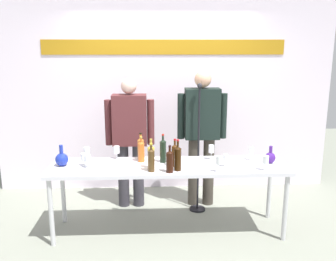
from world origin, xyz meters
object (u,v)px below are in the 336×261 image
(presenter_right, at_px, (202,130))
(wine_bottle_2, at_px, (170,161))
(microphone_stand, at_px, (198,169))
(wine_glass_left_2, at_px, (87,151))
(wine_glass_left_0, at_px, (88,159))
(wine_glass_right_1, at_px, (265,160))
(decanter_blue_left, at_px, (62,159))
(wine_bottle_1, at_px, (151,159))
(wine_glass_right_2, at_px, (219,161))
(wine_bottle_7, at_px, (141,148))
(decanter_blue_right, at_px, (270,157))
(display_table, at_px, (169,170))
(wine_bottle_5, at_px, (163,150))
(presenter_left, at_px, (130,135))
(wine_bottle_4, at_px, (141,151))
(wine_bottle_6, at_px, (151,156))
(wine_bottle_3, at_px, (175,155))
(wine_glass_right_3, at_px, (251,151))
(wine_glass_right_4, at_px, (226,158))
(wine_glass_right_0, at_px, (211,149))
(wine_glass_left_1, at_px, (117,150))
(wine_bottle_0, at_px, (178,158))
(wine_glass_left_3, at_px, (84,157))

(presenter_right, xyz_separation_m, wine_bottle_2, (-0.45, -0.93, -0.11))
(microphone_stand, bearing_deg, wine_glass_left_2, -167.53)
(wine_glass_left_0, distance_m, wine_glass_right_1, 1.85)
(presenter_right, distance_m, wine_glass_right_1, 1.07)
(decanter_blue_left, bearing_deg, wine_bottle_1, -13.19)
(wine_glass_right_2, bearing_deg, wine_glass_left_2, 161.51)
(wine_bottle_7, bearing_deg, wine_glass_left_2, -178.85)
(decanter_blue_right, distance_m, wine_bottle_1, 1.33)
(decanter_blue_left, bearing_deg, display_table, -1.43)
(wine_glass_right_2, height_order, microphone_stand, microphone_stand)
(decanter_blue_left, bearing_deg, wine_bottle_7, 14.16)
(wine_bottle_5, bearing_deg, presenter_left, 123.42)
(wine_bottle_4, distance_m, wine_glass_right_1, 1.34)
(wine_bottle_4, xyz_separation_m, wine_bottle_6, (0.11, -0.24, 0.01))
(presenter_left, xyz_separation_m, wine_glass_right_2, (0.95, -0.94, -0.05))
(wine_bottle_1, height_order, wine_bottle_3, wine_bottle_3)
(wine_glass_left_2, xyz_separation_m, wine_glass_right_3, (1.85, -0.10, 0.01))
(presenter_right, xyz_separation_m, wine_bottle_1, (-0.64, -0.90, -0.10))
(decanter_blue_right, xyz_separation_m, wine_glass_right_3, (-0.19, 0.10, 0.05))
(wine_bottle_2, xyz_separation_m, wine_glass_right_4, (0.61, 0.16, -0.03))
(presenter_left, relative_size, wine_bottle_7, 5.40)
(wine_bottle_6, relative_size, wine_glass_right_0, 1.89)
(wine_glass_right_1, distance_m, wine_glass_right_4, 0.41)
(wine_bottle_7, height_order, wine_glass_right_0, wine_bottle_7)
(wine_bottle_6, distance_m, wine_glass_right_2, 0.70)
(wine_glass_left_1, relative_size, microphone_stand, 0.09)
(decanter_blue_left, bearing_deg, wine_bottle_2, -12.89)
(wine_bottle_6, xyz_separation_m, wine_glass_right_4, (0.79, 0.03, -0.04))
(wine_bottle_7, relative_size, wine_glass_left_0, 2.18)
(wine_bottle_0, bearing_deg, decanter_blue_right, 11.25)
(wine_bottle_3, bearing_deg, decanter_blue_right, 4.06)
(decanter_blue_right, relative_size, wine_glass_left_1, 1.28)
(wine_glass_right_2, xyz_separation_m, wine_glass_right_4, (0.11, 0.17, -0.03))
(wine_bottle_4, bearing_deg, decanter_blue_right, -4.37)
(wine_bottle_0, distance_m, wine_glass_left_0, 0.95)
(wine_bottle_0, relative_size, wine_glass_right_0, 1.95)
(wine_glass_right_0, bearing_deg, wine_glass_right_1, -38.56)
(decanter_blue_right, xyz_separation_m, wine_bottle_2, (-1.12, -0.26, 0.06))
(wine_bottle_3, xyz_separation_m, wine_glass_left_2, (-0.98, 0.28, -0.03))
(wine_bottle_7, xyz_separation_m, wine_glass_left_2, (-0.61, -0.01, -0.03))
(wine_bottle_0, distance_m, wine_bottle_6, 0.28)
(presenter_right, distance_m, wine_glass_left_0, 1.52)
(presenter_left, height_order, wine_glass_right_4, presenter_left)
(wine_bottle_4, distance_m, wine_glass_left_3, 0.62)
(wine_bottle_7, height_order, wine_glass_left_0, wine_bottle_7)
(wine_glass_left_2, height_order, wine_glass_right_1, wine_glass_right_1)
(presenter_right, distance_m, wine_glass_right_0, 0.54)
(wine_bottle_0, bearing_deg, wine_glass_right_0, 41.17)
(wine_bottle_1, height_order, wine_bottle_7, wine_bottle_7)
(decanter_blue_right, xyz_separation_m, wine_glass_left_0, (-1.98, -0.08, 0.04))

